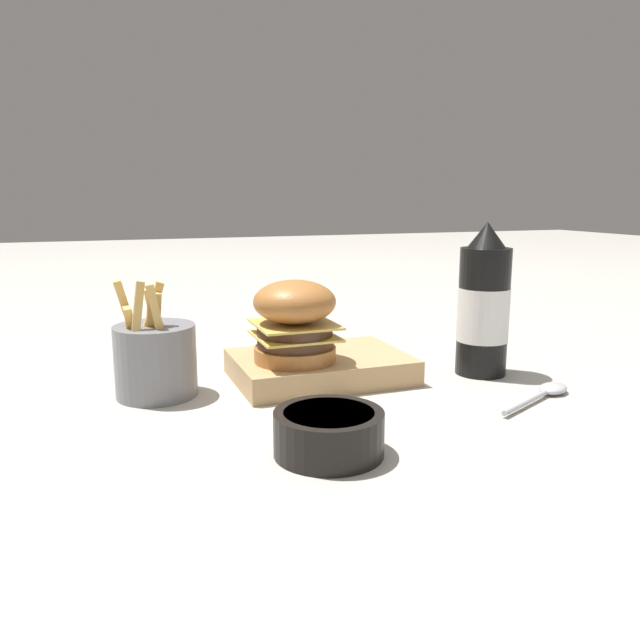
{
  "coord_description": "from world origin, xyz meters",
  "views": [
    {
      "loc": [
        -0.32,
        -0.79,
        0.26
      ],
      "look_at": [
        -0.02,
        0.01,
        0.09
      ],
      "focal_mm": 35.0,
      "sensor_mm": 36.0,
      "label": 1
    }
  ],
  "objects": [
    {
      "name": "spoon",
      "position": [
        0.23,
        -0.17,
        0.01
      ],
      "size": [
        0.15,
        0.09,
        0.01
      ],
      "rotation": [
        0.0,
        0.0,
        0.45
      ],
      "color": "#B2B2B7",
      "rests_on": "ground_plane"
    },
    {
      "name": "fries_basket",
      "position": [
        -0.25,
        0.01,
        0.05
      ],
      "size": [
        0.1,
        0.1,
        0.15
      ],
      "color": "slate",
      "rests_on": "ground_plane"
    },
    {
      "name": "burger",
      "position": [
        -0.07,
        -0.01,
        0.09
      ],
      "size": [
        0.11,
        0.11,
        0.11
      ],
      "color": "#AD6B33",
      "rests_on": "serving_board"
    },
    {
      "name": "ketchup_bottle",
      "position": [
        0.21,
        -0.05,
        0.1
      ],
      "size": [
        0.07,
        0.07,
        0.22
      ],
      "color": "black",
      "rests_on": "ground_plane"
    },
    {
      "name": "side_bowl",
      "position": [
        -0.1,
        -0.24,
        0.02
      ],
      "size": [
        0.11,
        0.11,
        0.04
      ],
      "color": "black",
      "rests_on": "ground_plane"
    },
    {
      "name": "ground_plane",
      "position": [
        0.0,
        0.0,
        0.0
      ],
      "size": [
        6.0,
        6.0,
        0.0
      ],
      "primitive_type": "plane",
      "color": "#B7B2A8"
    },
    {
      "name": "serving_board",
      "position": [
        -0.02,
        0.01,
        0.02
      ],
      "size": [
        0.24,
        0.17,
        0.04
      ],
      "color": "tan",
      "rests_on": "ground_plane"
    },
    {
      "name": "ketchup_puddle",
      "position": [
        -0.02,
        0.22,
        0.0
      ],
      "size": [
        0.06,
        0.06,
        0.0
      ],
      "color": "#9E140F",
      "rests_on": "ground_plane"
    }
  ]
}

